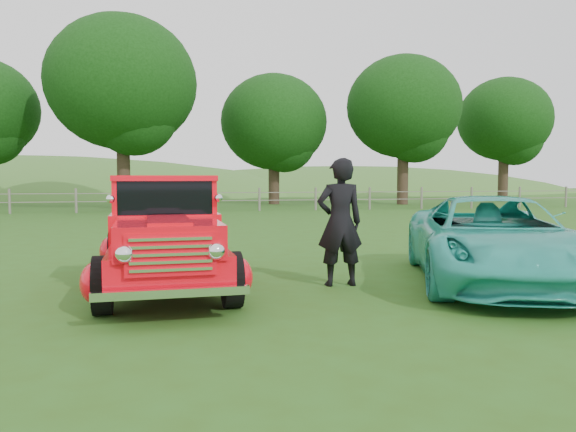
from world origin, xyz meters
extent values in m
plane|color=#2C5215|center=(0.00, 0.00, 0.00)|extent=(140.00, 140.00, 0.00)
ellipsoid|color=#366926|center=(-18.00, 58.00, -4.95)|extent=(84.00, 60.00, 18.00)
ellipsoid|color=#366926|center=(20.00, 62.00, -3.85)|extent=(72.00, 52.00, 14.00)
cube|color=slate|center=(0.00, 22.00, 0.55)|extent=(48.00, 0.04, 0.04)
cube|color=slate|center=(0.00, 22.00, 0.95)|extent=(48.00, 0.04, 0.04)
cylinder|color=#302218|center=(-4.00, 25.00, 2.42)|extent=(0.70, 0.70, 4.84)
ellipsoid|color=black|center=(-4.00, 25.00, 6.82)|extent=(8.00, 8.00, 7.20)
cylinder|color=#302218|center=(5.00, 29.00, 1.87)|extent=(0.70, 0.70, 3.74)
ellipsoid|color=black|center=(5.00, 29.00, 5.27)|extent=(6.80, 6.80, 6.12)
cylinder|color=#302218|center=(13.00, 27.00, 2.20)|extent=(0.70, 0.70, 4.40)
ellipsoid|color=black|center=(13.00, 27.00, 6.20)|extent=(7.20, 7.20, 6.48)
cylinder|color=#302218|center=(22.00, 30.00, 2.09)|extent=(0.70, 0.70, 4.18)
ellipsoid|color=black|center=(22.00, 30.00, 5.89)|extent=(6.60, 6.60, 5.94)
cylinder|color=black|center=(-2.21, 0.68, 0.38)|extent=(0.28, 0.77, 0.76)
cylinder|color=black|center=(-0.55, 0.76, 0.38)|extent=(0.28, 0.77, 0.76)
cylinder|color=black|center=(-2.36, 3.78, 0.38)|extent=(0.28, 0.77, 0.76)
cylinder|color=black|center=(-0.70, 3.86, 0.38)|extent=(0.28, 0.77, 0.76)
cube|color=red|center=(-1.46, 2.27, 0.58)|extent=(1.78, 4.68, 0.44)
ellipsoid|color=red|center=(-2.28, 0.68, 0.42)|extent=(0.45, 0.77, 0.54)
ellipsoid|color=red|center=(-0.48, 0.76, 0.42)|extent=(0.45, 0.77, 0.54)
ellipsoid|color=red|center=(-2.43, 3.77, 0.42)|extent=(0.45, 0.77, 0.54)
ellipsoid|color=red|center=(-0.63, 3.86, 0.42)|extent=(0.45, 0.77, 0.54)
cube|color=red|center=(-1.38, 0.72, 0.97)|extent=(1.40, 1.66, 0.42)
cube|color=red|center=(-1.45, 2.17, 0.99)|extent=(1.66, 1.42, 0.44)
cube|color=black|center=(-1.45, 2.17, 1.46)|extent=(1.50, 1.19, 0.50)
cube|color=red|center=(-1.45, 2.17, 1.74)|extent=(1.58, 1.29, 0.08)
cube|color=red|center=(-1.52, 3.62, 0.95)|extent=(1.27, 2.00, 0.45)
cube|color=white|center=(-1.35, -0.09, 0.85)|extent=(1.07, 0.15, 0.50)
cube|color=white|center=(-1.34, -0.19, 0.42)|extent=(1.81, 0.19, 0.10)
cube|color=white|center=(-1.57, 4.69, 0.42)|extent=(1.71, 0.18, 0.10)
imported|color=#2CB09F|center=(3.81, 1.58, 0.72)|extent=(3.98, 5.69, 1.44)
imported|color=black|center=(1.31, 1.94, 1.03)|extent=(0.75, 0.50, 2.06)
camera|label=1|loc=(-1.29, -6.71, 1.76)|focal=35.00mm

